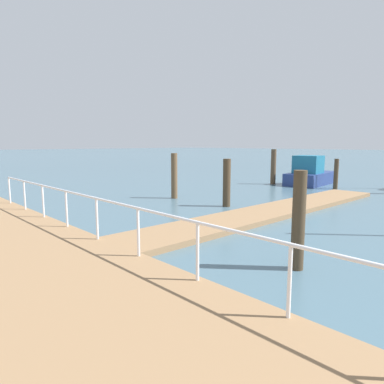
# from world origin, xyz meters

# --- Properties ---
(ground_plane) EXTENTS (300.00, 300.00, 0.00)m
(ground_plane) POSITION_xyz_m (0.00, 20.00, 0.00)
(ground_plane) COLOR #476675
(floating_dock) EXTENTS (15.72, 2.00, 0.18)m
(floating_dock) POSITION_xyz_m (4.36, 11.56, 0.09)
(floating_dock) COLOR #93704C
(floating_dock) RESTS_ON ground_plane
(boardwalk_railing) EXTENTS (0.06, 23.72, 1.08)m
(boardwalk_railing) POSITION_xyz_m (-3.15, 7.11, 1.25)
(boardwalk_railing) COLOR white
(boardwalk_railing) RESTS_ON boardwalk
(dock_piling_0) EXTENTS (0.29, 0.29, 2.24)m
(dock_piling_0) POSITION_xyz_m (-0.40, 7.64, 1.12)
(dock_piling_0) COLOR #473826
(dock_piling_0) RESTS_ON ground_plane
(dock_piling_1) EXTENTS (0.35, 0.35, 2.41)m
(dock_piling_1) POSITION_xyz_m (13.13, 17.27, 1.21)
(dock_piling_1) COLOR brown
(dock_piling_1) RESTS_ON ground_plane
(dock_piling_2) EXTENTS (0.27, 0.27, 1.87)m
(dock_piling_2) POSITION_xyz_m (13.73, 13.15, 0.94)
(dock_piling_2) COLOR #473826
(dock_piling_2) RESTS_ON ground_plane
(dock_piling_3) EXTENTS (0.34, 0.34, 2.14)m
(dock_piling_3) POSITION_xyz_m (4.34, 13.86, 1.07)
(dock_piling_3) COLOR #473826
(dock_piling_3) RESTS_ON ground_plane
(dock_piling_5) EXTENTS (0.32, 0.32, 2.31)m
(dock_piling_5) POSITION_xyz_m (4.14, 17.24, 1.16)
(dock_piling_5) COLOR brown
(dock_piling_5) RESTS_ON ground_plane
(moored_boat_1) EXTENTS (4.88, 2.60, 1.99)m
(moored_boat_1) POSITION_xyz_m (14.90, 15.45, 0.69)
(moored_boat_1) COLOR navy
(moored_boat_1) RESTS_ON ground_plane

